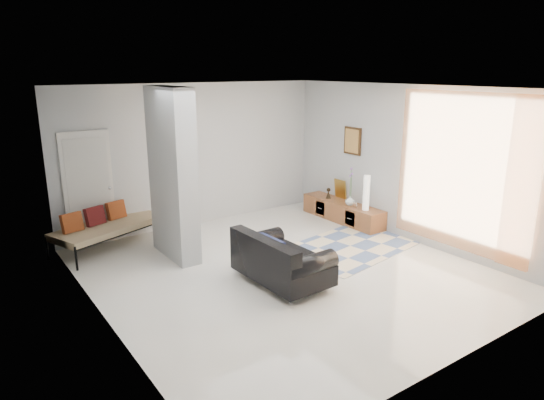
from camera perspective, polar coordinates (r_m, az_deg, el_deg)
floor at (r=7.66m, az=1.52°, el=-8.37°), size 6.00×6.00×0.00m
ceiling at (r=7.02m, az=1.68°, el=13.04°), size 6.00×6.00×0.00m
wall_back at (r=9.74m, az=-9.03°, el=5.22°), size 6.00×0.00×6.00m
wall_front at (r=5.23m, az=21.67°, el=-4.56°), size 6.00×0.00×6.00m
wall_left at (r=6.05m, az=-19.83°, el=-1.74°), size 0.00×6.00×6.00m
wall_right at (r=9.09m, az=15.68°, el=4.12°), size 0.00×6.00×6.00m
partition_column at (r=8.04m, az=-11.63°, el=2.95°), size 0.35×1.20×2.80m
hallway_door at (r=9.08m, az=-20.78°, el=1.20°), size 0.85×0.06×2.04m
curtain at (r=8.35m, az=21.42°, el=3.02°), size 0.00×2.55×2.55m
wall_art at (r=9.96m, az=9.46°, el=6.88°), size 0.04×0.45×0.55m
media_console at (r=10.13m, az=8.28°, el=-1.31°), size 0.45×2.02×0.80m
loveseat at (r=7.11m, az=0.83°, el=-7.15°), size 0.92×1.52×0.76m
daybed at (r=8.95m, az=-18.79°, el=-2.86°), size 2.09×1.44×0.77m
area_rug at (r=8.77m, az=9.19°, el=-5.38°), size 2.59×1.93×0.01m
cylinder_lamp at (r=9.53m, az=11.04°, el=0.83°), size 0.12×0.12×0.68m
bronze_figurine at (r=10.30m, az=6.66°, el=0.79°), size 0.12×0.12×0.22m
vase at (r=9.84m, az=9.16°, el=-0.07°), size 0.19×0.19×0.20m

